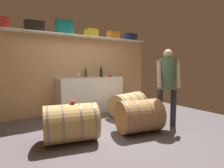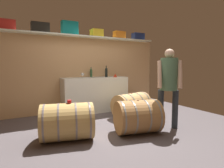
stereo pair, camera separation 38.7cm
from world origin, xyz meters
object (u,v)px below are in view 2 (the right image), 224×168
toolcase_orange (119,35)px  winemaker_pouring (169,80)px  toolcase_red (7,25)px  toolcase_yellow (97,33)px  wine_barrel_far (131,105)px  toolcase_black (40,28)px  wine_barrel_flank (138,117)px  wine_bottle_green (91,73)px  tasting_cup (69,102)px  toolcase_teal (70,28)px  wine_bottle_dark (106,72)px  wine_barrel_near (67,122)px  red_funnel (115,75)px  wine_glass (83,74)px  work_cabinet (95,94)px  toolcase_navy (138,37)px

toolcase_orange → winemaker_pouring: size_ratio=0.21×
toolcase_red → toolcase_yellow: 2.18m
toolcase_orange → wine_barrel_far: size_ratio=0.33×
toolcase_black → wine_barrel_flank: bearing=-56.1°
wine_bottle_green → winemaker_pouring: size_ratio=0.17×
tasting_cup → toolcase_teal: bearing=73.6°
tasting_cup → winemaker_pouring: 2.00m
wine_bottle_green → winemaker_pouring: bearing=-69.1°
toolcase_yellow → wine_barrel_far: size_ratio=0.30×
wine_bottle_dark → wine_barrel_near: bearing=-133.4°
wine_bottle_dark → wine_barrel_far: 1.23m
toolcase_orange → tasting_cup: size_ratio=4.77×
wine_bottle_green → winemaker_pouring: (0.82, -2.15, -0.09)m
toolcase_red → wine_barrel_flank: 3.52m
toolcase_yellow → toolcase_orange: (0.74, 0.00, 0.00)m
red_funnel → wine_barrel_near: bearing=-140.1°
red_funnel → wine_barrel_far: bearing=-84.0°
wine_glass → red_funnel: size_ratio=1.23×
work_cabinet → wine_bottle_green: size_ratio=6.45×
toolcase_teal → work_cabinet: 1.88m
wine_bottle_green → wine_glass: bearing=-144.5°
red_funnel → tasting_cup: red_funnel is taller
wine_glass → wine_bottle_green: bearing=35.5°
wine_glass → red_funnel: bearing=-7.8°
work_cabinet → wine_barrel_flank: 1.92m
work_cabinet → wine_barrel_near: bearing=-126.5°
toolcase_orange → toolcase_navy: bearing=-2.6°
wine_bottle_green → wine_barrel_near: (-1.16, -1.81, -0.75)m
toolcase_yellow → wine_barrel_near: 2.90m
toolcase_orange → wine_barrel_near: bearing=-141.6°
wine_bottle_green → toolcase_orange: bearing=-0.9°
toolcase_yellow → tasting_cup: bearing=-123.4°
toolcase_teal → wine_barrel_flank: (0.70, -2.09, -1.93)m
toolcase_red → toolcase_yellow: bearing=-3.1°
toolcase_red → wine_barrel_far: size_ratio=0.33×
wine_bottle_dark → red_funnel: wine_bottle_dark is taller
toolcase_yellow → wine_barrel_flank: toolcase_yellow is taller
wine_bottle_green → tasting_cup: wine_bottle_green is taller
wine_barrel_flank → tasting_cup: tasting_cup is taller
toolcase_teal → work_cabinet: bearing=-17.9°
toolcase_teal → wine_barrel_far: size_ratio=0.41×
toolcase_black → toolcase_orange: bearing=-0.4°
wine_bottle_dark → wine_barrel_near: size_ratio=0.32×
wine_bottle_green → red_funnel: bearing=-32.0°
wine_bottle_green → tasting_cup: bearing=-121.6°
toolcase_red → tasting_cup: size_ratio=4.80×
wine_barrel_near → tasting_cup: size_ratio=14.06×
toolcase_black → toolcase_red: bearing=179.6°
toolcase_yellow → wine_bottle_dark: toolcase_yellow is taller
wine_bottle_dark → work_cabinet: bearing=-177.8°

